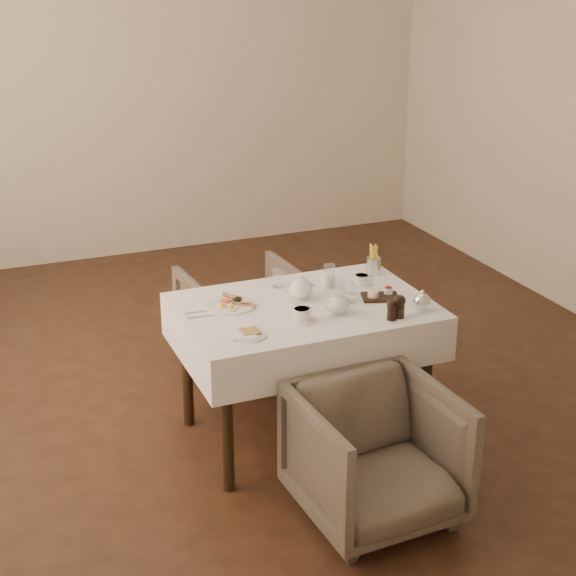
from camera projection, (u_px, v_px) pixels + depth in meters
The scene contains 20 objects.
table at pixel (304, 326), 4.54m from camera, with size 1.28×0.88×0.75m.
armchair_near at pixel (376, 455), 3.99m from camera, with size 0.67×0.69×0.63m, color #4E4439.
armchair_far at pixel (244, 319), 5.42m from camera, with size 0.68×0.70×0.64m, color #4E4439.
breakfast_plate at pixel (230, 304), 4.49m from camera, with size 0.26×0.26×0.03m.
side_plate at pixel (248, 335), 4.14m from camera, with size 0.18×0.17×0.02m.
teapot_centre at pixel (301, 287), 4.55m from camera, with size 0.17×0.13×0.13m, color white, non-canonical shape.
teapot_front at pixel (338, 302), 4.37m from camera, with size 0.15×0.12×0.12m, color white, non-canonical shape.
creamer at pixel (328, 280), 4.71m from camera, with size 0.07×0.07×0.08m, color white.
teacup_near at pixel (302, 315), 4.30m from camera, with size 0.13×0.13×0.07m.
teacup_far at pixel (362, 281), 4.75m from camera, with size 0.12×0.12×0.06m.
glass_left at pixel (279, 278), 4.72m from camera, with size 0.07×0.07×0.10m, color silver.
glass_mid at pixel (351, 293), 4.53m from camera, with size 0.07×0.07×0.09m, color silver.
glass_right at pixel (329, 273), 4.81m from camera, with size 0.07×0.07×0.09m, color silver.
condiment_board at pixel (380, 296), 4.57m from camera, with size 0.22×0.18×0.05m.
pepper_mill_left at pixel (392, 309), 4.30m from camera, with size 0.05×0.05×0.11m, color black, non-canonical shape.
pepper_mill_right at pixel (400, 306), 4.33m from camera, with size 0.06×0.06×0.12m, color black, non-canonical shape.
silver_pot at pixel (422, 300), 4.41m from camera, with size 0.11×0.09×0.11m, color white, non-canonical shape.
fries_cup at pixel (374, 261), 4.89m from camera, with size 0.08×0.08×0.17m.
cutlery_fork at pixel (203, 312), 4.41m from camera, with size 0.01×0.19×0.00m, color silver.
cutlery_knife at pixel (207, 316), 4.36m from camera, with size 0.02×0.19×0.00m, color silver.
Camera 1 is at (-1.87, -4.63, 2.47)m, focal length 55.00 mm.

